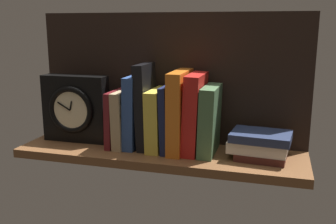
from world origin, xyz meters
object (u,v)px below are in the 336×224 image
book_tan_shortstories (124,118)px  book_navy_bierce (169,118)px  book_green_romantic (210,120)px  framed_clock (75,109)px  book_stack_side (260,145)px  book_black_skeptic (146,106)px  book_red_requiem (195,113)px  book_orange_pandolfini (180,111)px  book_blue_modern (135,112)px  book_maroon_dawkins (116,118)px  book_yellow_seinlanguage (158,119)px

book_tan_shortstories → book_navy_bierce: book_navy_bierce is taller
book_green_romantic → framed_clock: framed_clock is taller
book_stack_side → book_black_skeptic: bearing=178.5°
book_navy_bierce → book_green_romantic: 12.22cm
book_navy_bierce → book_red_requiem: book_red_requiem is taller
book_green_romantic → book_stack_side: (14.33, -0.85, -5.87)cm
framed_clock → book_stack_side: bearing=-0.8°
book_orange_pandolfini → book_blue_modern: bearing=180.0°
book_orange_pandolfini → book_red_requiem: (4.41, 0.00, -0.34)cm
book_orange_pandolfini → book_maroon_dawkins: bearing=180.0°
book_blue_modern → book_orange_pandolfini: (14.03, 0.00, 0.95)cm
book_green_romantic → book_black_skeptic: bearing=180.0°
book_maroon_dawkins → book_orange_pandolfini: book_orange_pandolfini is taller
book_stack_side → book_maroon_dawkins: bearing=178.9°
book_blue_modern → book_navy_bierce: (10.70, 0.00, -1.17)cm
book_maroon_dawkins → book_yellow_seinlanguage: 13.58cm
book_black_skeptic → book_navy_bierce: bearing=0.0°
book_navy_bierce → book_red_requiem: (7.75, 0.00, 1.78)cm
book_red_requiem → framed_clock: bearing=-179.9°
book_yellow_seinlanguage → book_stack_side: 30.31cm
book_blue_modern → book_yellow_seinlanguage: (7.38, 0.00, -1.87)cm
book_red_requiem → book_navy_bierce: bearing=180.0°
book_black_skeptic → book_green_romantic: 19.60cm
book_black_skeptic → book_tan_shortstories: bearing=180.0°
book_blue_modern → book_stack_side: size_ratio=1.23×
book_navy_bierce → book_orange_pandolfini: bearing=0.0°
book_tan_shortstories → book_blue_modern: book_blue_modern is taller
book_orange_pandolfini → framed_clock: (-34.20, -0.08, -1.24)cm
book_orange_pandolfini → book_stack_side: (23.22, -0.85, -7.88)cm
book_maroon_dawkins → book_navy_bierce: (16.89, 0.00, 1.16)cm
book_orange_pandolfini → book_red_requiem: bearing=0.0°
book_tan_shortstories → book_orange_pandolfini: book_orange_pandolfini is taller
book_maroon_dawkins → book_red_requiem: 24.81cm
book_tan_shortstories → book_navy_bierce: bearing=0.0°
book_stack_side → book_navy_bierce: bearing=178.2°
book_maroon_dawkins → book_black_skeptic: book_black_skeptic is taller
book_stack_side → book_green_romantic: bearing=176.6°
book_red_requiem → framed_clock: 38.62cm
book_maroon_dawkins → book_blue_modern: bearing=0.0°
book_blue_modern → book_orange_pandolfini: size_ratio=0.92×
book_black_skeptic → book_yellow_seinlanguage: book_black_skeptic is taller
book_blue_modern → book_tan_shortstories: bearing=180.0°
book_yellow_seinlanguage → book_orange_pandolfini: (6.65, 0.00, 2.82)cm
book_green_romantic → framed_clock: 43.09cm
book_maroon_dawkins → book_tan_shortstories: size_ratio=0.99×
book_maroon_dawkins → book_yellow_seinlanguage: bearing=0.0°
book_maroon_dawkins → book_blue_modern: 6.62cm
book_yellow_seinlanguage → book_green_romantic: 15.56cm
book_maroon_dawkins → book_blue_modern: (6.19, 0.00, 2.33)cm
book_blue_modern → book_green_romantic: (22.92, 0.00, -1.05)cm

